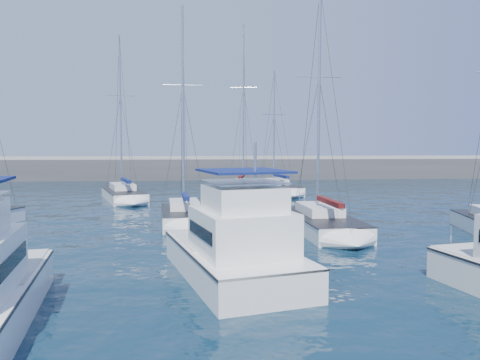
{
  "coord_description": "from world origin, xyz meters",
  "views": [
    {
      "loc": [
        0.61,
        -19.1,
        5.21
      ],
      "look_at": [
        2.99,
        9.89,
        3.0
      ],
      "focal_mm": 35.0,
      "sensor_mm": 36.0,
      "label": 1
    }
  ],
  "objects": [
    {
      "name": "ground",
      "position": [
        0.0,
        0.0,
        0.0
      ],
      "size": [
        220.0,
        220.0,
        0.0
      ],
      "primitive_type": "plane",
      "color": "black",
      "rests_on": "ground"
    },
    {
      "name": "sailboat_back_c",
      "position": [
        8.5,
        29.88,
        0.51
      ],
      "size": [
        4.66,
        8.51,
        13.4
      ],
      "rotation": [
        0.0,
        0.0,
        0.21
      ],
      "color": "white",
      "rests_on": "ground"
    },
    {
      "name": "sailboat_back_a",
      "position": [
        -6.75,
        25.35,
        0.52
      ],
      "size": [
        5.72,
        9.69,
        15.77
      ],
      "rotation": [
        0.0,
        0.0,
        0.31
      ],
      "color": "white",
      "rests_on": "ground"
    },
    {
      "name": "sailboat_mid_d",
      "position": [
        7.8,
        8.34,
        0.52
      ],
      "size": [
        3.62,
        8.98,
        14.91
      ],
      "rotation": [
        0.0,
        0.0,
        0.05
      ],
      "color": "white",
      "rests_on": "ground"
    },
    {
      "name": "sailboat_back_b",
      "position": [
        4.89,
        29.57,
        0.56
      ],
      "size": [
        4.6,
        8.75,
        18.03
      ],
      "rotation": [
        0.0,
        0.0,
        -0.18
      ],
      "color": "silver",
      "rests_on": "ground"
    },
    {
      "name": "breakwater",
      "position": [
        0.0,
        52.0,
        1.05
      ],
      "size": [
        160.0,
        6.0,
        4.45
      ],
      "color": "#424244",
      "rests_on": "ground"
    },
    {
      "name": "sailboat_mid_c",
      "position": [
        -0.54,
        11.48,
        0.54
      ],
      "size": [
        3.57,
        7.09,
        14.55
      ],
      "rotation": [
        0.0,
        0.0,
        0.09
      ],
      "color": "white",
      "rests_on": "ground"
    },
    {
      "name": "motor_yacht_stbd_inner",
      "position": [
        1.93,
        -1.39,
        1.13
      ],
      "size": [
        5.8,
        9.0,
        4.69
      ],
      "rotation": [
        0.0,
        0.0,
        0.26
      ],
      "color": "white",
      "rests_on": "ground"
    }
  ]
}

